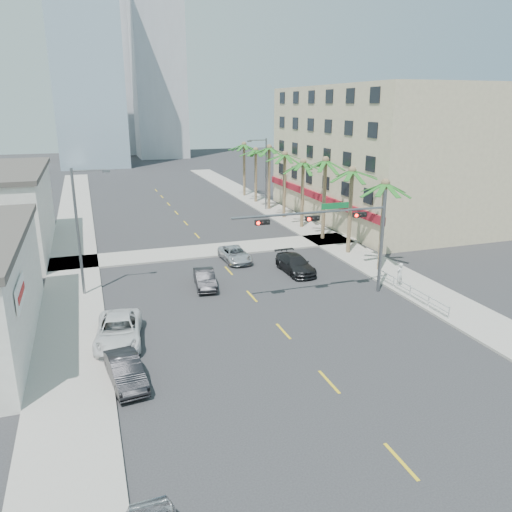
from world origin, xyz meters
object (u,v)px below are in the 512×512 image
(car_parked_far, at_px, (119,331))
(traffic_signal_mast, at_px, (342,227))
(pedestrian, at_px, (400,274))
(car_parked_mid, at_px, (126,371))
(car_lane_left, at_px, (205,279))
(car_lane_right, at_px, (295,264))
(car_lane_center, at_px, (235,254))

(car_parked_far, bearing_deg, traffic_signal_mast, 15.97)
(pedestrian, bearing_deg, car_parked_mid, -7.19)
(traffic_signal_mast, height_order, car_lane_left, traffic_signal_mast)
(traffic_signal_mast, distance_m, car_parked_mid, 17.23)
(car_parked_mid, distance_m, car_parked_far, 4.54)
(car_lane_left, bearing_deg, car_parked_mid, -113.20)
(car_parked_mid, xyz_separation_m, car_lane_left, (6.70, 11.79, -0.02))
(car_parked_far, bearing_deg, car_lane_right, 37.14)
(traffic_signal_mast, distance_m, pedestrian, 6.58)
(car_parked_mid, distance_m, car_lane_right, 19.25)
(car_lane_left, distance_m, car_lane_right, 7.74)
(car_lane_left, bearing_deg, traffic_signal_mast, -23.73)
(car_parked_mid, bearing_deg, pedestrian, 12.13)
(car_lane_right, relative_size, pedestrian, 2.85)
(car_parked_far, bearing_deg, car_lane_center, 57.29)
(traffic_signal_mast, relative_size, car_lane_left, 2.78)
(car_parked_mid, distance_m, car_lane_center, 20.24)
(car_parked_mid, height_order, pedestrian, pedestrian)
(car_parked_mid, height_order, car_lane_right, car_lane_right)
(traffic_signal_mast, xyz_separation_m, car_parked_far, (-15.18, -2.32, -4.32))
(car_parked_far, bearing_deg, car_lane_left, 54.53)
(car_lane_right, distance_m, pedestrian, 8.18)
(car_parked_far, distance_m, car_lane_right, 16.58)
(car_lane_left, distance_m, pedestrian, 14.40)
(traffic_signal_mast, height_order, car_parked_mid, traffic_signal_mast)
(car_parked_far, height_order, pedestrian, pedestrian)
(car_parked_far, height_order, car_lane_left, car_parked_far)
(car_lane_left, relative_size, car_lane_center, 0.89)
(car_parked_far, xyz_separation_m, car_lane_right, (14.38, 8.26, -0.04))
(car_parked_far, xyz_separation_m, car_lane_center, (10.64, 12.68, -0.12))
(car_parked_mid, bearing_deg, car_lane_left, 53.01)
(car_lane_center, bearing_deg, car_parked_mid, -123.16)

